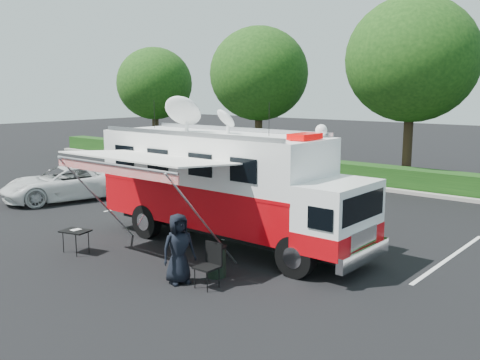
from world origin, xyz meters
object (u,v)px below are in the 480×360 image
object	(u,v)px
command_truck	(227,185)
folding_table	(75,232)
trash_bin	(216,261)
white_suv	(67,200)

from	to	relation	value
command_truck	folding_table	world-z (taller)	command_truck
command_truck	trash_bin	distance (m)	3.13
folding_table	trash_bin	world-z (taller)	trash_bin
command_truck	trash_bin	world-z (taller)	command_truck
white_suv	command_truck	bearing A→B (deg)	13.56
command_truck	white_suv	distance (m)	9.68
command_truck	white_suv	world-z (taller)	command_truck
folding_table	trash_bin	xyz separation A→B (m)	(4.36, 1.12, -0.22)
command_truck	trash_bin	bearing A→B (deg)	-54.46
trash_bin	white_suv	bearing A→B (deg)	165.59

